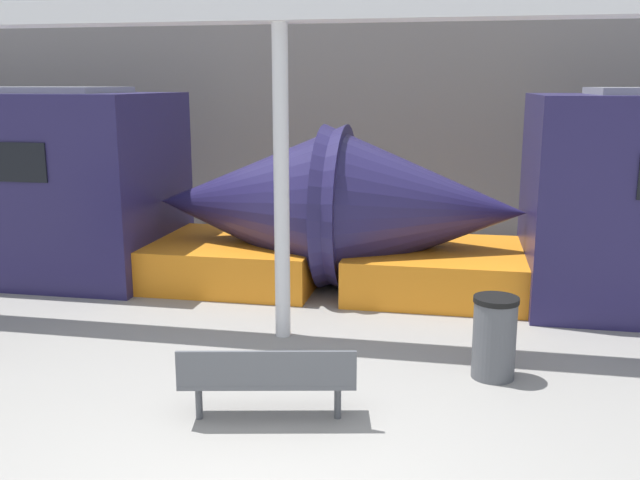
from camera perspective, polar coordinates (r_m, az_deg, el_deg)
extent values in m
cube|color=gray|center=(15.07, 5.78, 9.48)|extent=(56.00, 0.20, 5.00)
cone|color=#231E4C|center=(11.31, 8.19, 2.42)|extent=(3.16, 2.63, 2.63)
cube|color=orange|center=(11.50, 9.54, -2.39)|extent=(2.84, 2.46, 0.70)
cone|color=#231E4C|center=(11.77, -5.50, 2.89)|extent=(3.16, 2.63, 2.63)
cube|color=orange|center=(12.06, -6.77, -1.61)|extent=(2.84, 2.46, 0.70)
cube|color=#4C4F54|center=(7.15, -4.18, -11.08)|extent=(1.77, 0.77, 0.04)
cube|color=#4C4F54|center=(6.89, -4.32, -10.24)|extent=(1.69, 0.38, 0.35)
cylinder|color=#4C4F54|center=(7.31, -9.66, -12.51)|extent=(0.07, 0.07, 0.39)
cylinder|color=#4C4F54|center=(7.22, 1.43, -12.65)|extent=(0.07, 0.07, 0.39)
cylinder|color=#4C4F54|center=(8.30, 13.76, -7.78)|extent=(0.48, 0.48, 0.88)
cylinder|color=black|center=(8.15, 13.93, -4.66)|extent=(0.51, 0.51, 0.06)
cylinder|color=silver|center=(9.03, -3.10, 4.33)|extent=(0.20, 0.20, 3.98)
cube|color=silver|center=(8.98, -3.27, 17.91)|extent=(28.00, 0.60, 0.28)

